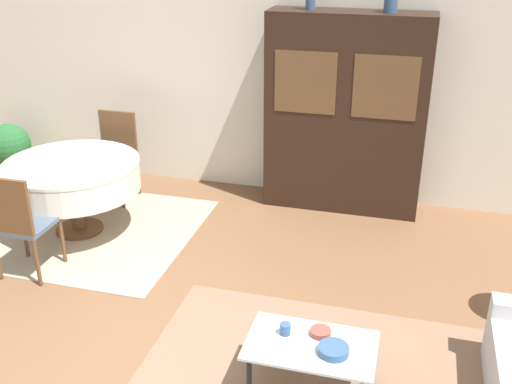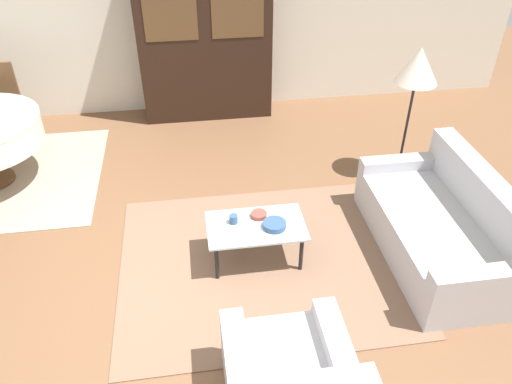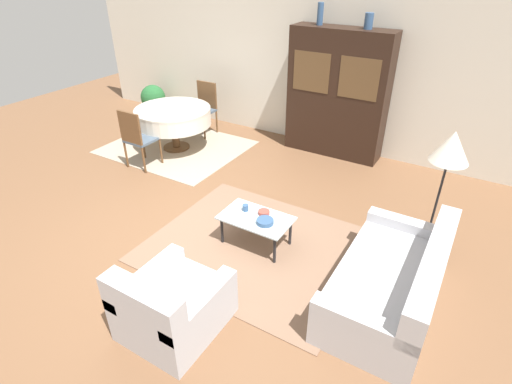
% 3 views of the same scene
% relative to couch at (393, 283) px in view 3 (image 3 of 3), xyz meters
% --- Properties ---
extents(ground_plane, '(14.00, 14.00, 0.00)m').
position_rel_couch_xyz_m(ground_plane, '(-2.55, -0.18, -0.28)').
color(ground_plane, brown).
extents(wall_back, '(10.00, 0.06, 2.70)m').
position_rel_couch_xyz_m(wall_back, '(-2.55, 3.45, 1.07)').
color(wall_back, beige).
rests_on(wall_back, ground_plane).
extents(area_rug, '(2.54, 2.14, 0.01)m').
position_rel_couch_xyz_m(area_rug, '(-1.64, 0.09, -0.28)').
color(area_rug, brown).
rests_on(area_rug, ground_plane).
extents(dining_rug, '(2.41, 2.01, 0.01)m').
position_rel_couch_xyz_m(dining_rug, '(-4.45, 1.85, -0.28)').
color(dining_rug, gray).
rests_on(dining_rug, ground_plane).
extents(couch, '(0.93, 1.78, 0.80)m').
position_rel_couch_xyz_m(couch, '(0.00, 0.00, 0.00)').
color(couch, '#B2B2B7').
rests_on(couch, ground_plane).
extents(armchair, '(0.81, 0.92, 0.77)m').
position_rel_couch_xyz_m(armchair, '(-1.69, -1.39, 0.00)').
color(armchair, '#B2B2B7').
rests_on(armchair, ground_plane).
extents(coffee_table, '(0.86, 0.52, 0.38)m').
position_rel_couch_xyz_m(coffee_table, '(-1.69, 0.15, 0.07)').
color(coffee_table, black).
rests_on(coffee_table, area_rug).
extents(display_cabinet, '(1.68, 0.47, 2.13)m').
position_rel_couch_xyz_m(display_cabinet, '(-1.90, 3.17, 0.78)').
color(display_cabinet, black).
rests_on(display_cabinet, ground_plane).
extents(dining_table, '(1.34, 1.34, 0.76)m').
position_rel_couch_xyz_m(dining_table, '(-4.42, 1.82, 0.34)').
color(dining_table, brown).
rests_on(dining_table, dining_rug).
extents(dining_chair_near, '(0.44, 0.44, 0.99)m').
position_rel_couch_xyz_m(dining_chair_near, '(-4.42, 0.93, 0.28)').
color(dining_chair_near, brown).
rests_on(dining_chair_near, dining_rug).
extents(dining_chair_far, '(0.44, 0.44, 0.99)m').
position_rel_couch_xyz_m(dining_chair_far, '(-4.42, 2.72, 0.28)').
color(dining_chair_far, brown).
rests_on(dining_chair_far, dining_rug).
extents(floor_lamp, '(0.43, 0.43, 1.48)m').
position_rel_couch_xyz_m(floor_lamp, '(0.13, 1.30, 0.97)').
color(floor_lamp, black).
rests_on(floor_lamp, ground_plane).
extents(cup, '(0.07, 0.07, 0.08)m').
position_rel_couch_xyz_m(cup, '(-1.87, 0.21, 0.15)').
color(cup, '#33517A').
rests_on(cup, coffee_table).
extents(bowl, '(0.20, 0.20, 0.05)m').
position_rel_couch_xyz_m(bowl, '(-1.53, 0.09, 0.14)').
color(bowl, '#33517A').
rests_on(bowl, coffee_table).
extents(bowl_small, '(0.14, 0.14, 0.04)m').
position_rel_couch_xyz_m(bowl_small, '(-1.64, 0.26, 0.13)').
color(bowl_small, '#9E4238').
rests_on(bowl_small, coffee_table).
extents(vase_tall, '(0.10, 0.10, 0.34)m').
position_rel_couch_xyz_m(vase_tall, '(-2.32, 3.17, 2.02)').
color(vase_tall, '#33517A').
rests_on(vase_tall, display_cabinet).
extents(vase_short, '(0.13, 0.13, 0.23)m').
position_rel_couch_xyz_m(vase_short, '(-1.53, 3.17, 1.96)').
color(vase_short, '#33517A').
rests_on(vase_short, display_cabinet).
extents(potted_plant, '(0.53, 0.53, 0.67)m').
position_rel_couch_xyz_m(potted_plant, '(-6.01, 2.95, 0.09)').
color(potted_plant, beige).
rests_on(potted_plant, ground_plane).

